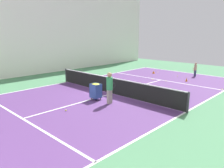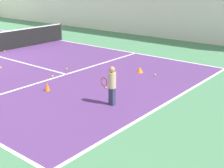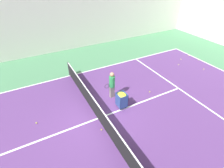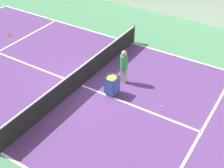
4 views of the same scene
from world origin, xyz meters
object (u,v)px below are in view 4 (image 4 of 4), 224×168
at_px(coach_at_net, 124,65).
at_px(ball_cart, 112,82).
at_px(tennis_net, 81,76).
at_px(training_cone_0, 9,33).

height_order(coach_at_net, ball_cart, coach_at_net).
bearing_deg(coach_at_net, tennis_net, 39.33).
xyz_separation_m(tennis_net, coach_at_net, (-1.23, 1.46, 0.42)).
xyz_separation_m(coach_at_net, ball_cart, (1.03, 0.04, -0.31)).
bearing_deg(ball_cart, training_cone_0, -100.63).
height_order(tennis_net, coach_at_net, coach_at_net).
height_order(tennis_net, training_cone_0, tennis_net).
xyz_separation_m(tennis_net, training_cone_0, (-1.69, -6.46, -0.38)).
distance_m(tennis_net, coach_at_net, 1.95).
relative_size(tennis_net, training_cone_0, 33.71).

